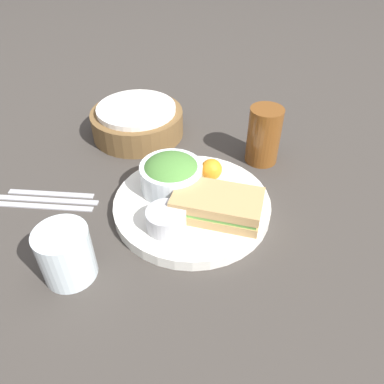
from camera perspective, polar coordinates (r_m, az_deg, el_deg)
name	(u,v)px	position (r m, az deg, el deg)	size (l,w,h in m)	color
ground_plane	(192,209)	(0.69, 0.00, -2.64)	(4.00, 4.00, 0.00)	#3D3833
plate	(192,205)	(0.68, 0.00, -1.98)	(0.28, 0.28, 0.02)	white
sandwich	(217,205)	(0.63, 3.86, -1.94)	(0.15, 0.09, 0.04)	tan
salad_bowl	(171,174)	(0.68, -3.18, 2.73)	(0.11, 0.11, 0.07)	white
dressing_cup	(166,219)	(0.61, -3.97, -4.20)	(0.07, 0.07, 0.04)	#B7B7BC
orange_wedge	(211,169)	(0.71, 2.98, 3.47)	(0.04, 0.04, 0.04)	orange
drink_glass	(264,136)	(0.79, 10.88, 8.45)	(0.07, 0.07, 0.12)	brown
bread_basket	(137,121)	(0.89, -8.32, 10.63)	(0.21, 0.21, 0.07)	brown
fork	(44,206)	(0.74, -21.68, -2.00)	(0.18, 0.01, 0.01)	#B2B2B7
knife	(47,200)	(0.75, -21.18, -1.08)	(0.19, 0.01, 0.01)	#B2B2B7
spoon	(51,193)	(0.77, -20.70, -0.19)	(0.17, 0.01, 0.01)	#B2B2B7
water_glass	(66,254)	(0.58, -18.66, -8.96)	(0.08, 0.08, 0.09)	silver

